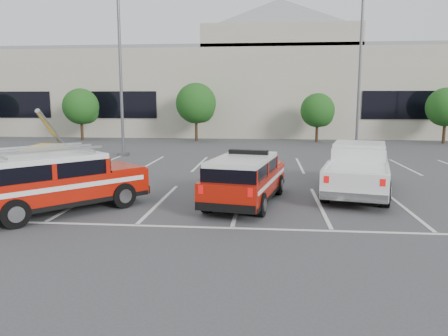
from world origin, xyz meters
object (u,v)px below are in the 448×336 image
object	(u,v)px
convention_building	(260,87)
white_pickup	(358,173)
tree_right	(447,108)
ladder_suv	(56,186)
light_pole_mid	(360,73)
tree_mid_right	(319,112)
fire_chief_suv	(245,182)
tree_left	(82,108)
utility_rig	(45,162)
tree_mid_left	(197,105)
light_pole_left	(121,71)

from	to	relation	value
convention_building	white_pickup	distance (m)	30.23
tree_right	ladder_suv	bearing A→B (deg)	-131.16
white_pickup	light_pole_mid	bearing A→B (deg)	92.61
tree_mid_right	fire_chief_suv	size ratio (longest dim) A/B	0.75
tree_left	fire_chief_suv	distance (m)	26.74
ladder_suv	utility_rig	size ratio (longest dim) A/B	1.40
tree_mid_right	ladder_suv	bearing A→B (deg)	-114.30
tree_mid_left	light_pole_left	xyz separation A→B (m)	(-3.09, -10.05, 2.14)
convention_building	light_pole_left	world-z (taller)	convention_building
ladder_suv	tree_left	bearing A→B (deg)	153.00
ladder_suv	tree_mid_right	bearing A→B (deg)	107.20
utility_rig	light_pole_left	bearing A→B (deg)	75.80
convention_building	tree_right	size ratio (longest dim) A/B	13.58
tree_mid_right	utility_rig	world-z (taller)	tree_mid_right
light_pole_mid	fire_chief_suv	distance (m)	17.86
tree_left	convention_building	bearing A→B (deg)	33.05
convention_building	utility_rig	world-z (taller)	convention_building
tree_right	light_pole_left	xyz separation A→B (m)	(-23.09, -10.05, 2.41)
tree_mid_right	tree_left	bearing A→B (deg)	180.00
tree_left	tree_mid_left	xyz separation A→B (m)	(10.00, 0.00, 0.27)
tree_right	ladder_suv	size ratio (longest dim) A/B	0.84
convention_building	tree_mid_left	distance (m)	11.19
tree_right	fire_chief_suv	size ratio (longest dim) A/B	0.83
tree_mid_left	white_pickup	size ratio (longest dim) A/B	0.76
tree_mid_right	tree_mid_left	bearing A→B (deg)	180.00
light_pole_left	light_pole_mid	distance (m)	15.52
convention_building	tree_mid_left	xyz separation A→B (m)	(-5.09, -9.82, -1.68)
tree_left	fire_chief_suv	world-z (taller)	tree_left
ladder_suv	light_pole_mid	bearing A→B (deg)	95.94
convention_building	tree_right	xyz separation A→B (m)	(14.91, -9.82, -1.95)
fire_chief_suv	white_pickup	bearing A→B (deg)	37.94
tree_mid_right	white_pickup	bearing A→B (deg)	-92.18
light_pole_left	light_pole_mid	xyz separation A→B (m)	(15.00, 4.00, 0.00)
tree_right	convention_building	bearing A→B (deg)	146.63
tree_right	white_pickup	xyz separation A→B (m)	(-10.75, -19.86, -2.03)
white_pickup	ladder_suv	world-z (taller)	ladder_suv
tree_left	white_pickup	world-z (taller)	tree_left
tree_mid_right	tree_right	size ratio (longest dim) A/B	0.90
tree_mid_right	fire_chief_suv	bearing A→B (deg)	-102.52
tree_mid_left	ladder_suv	size ratio (longest dim) A/B	0.92
tree_right	fire_chief_suv	distance (m)	26.59
white_pickup	ladder_suv	bearing A→B (deg)	-145.52
tree_mid_left	fire_chief_suv	size ratio (longest dim) A/B	0.91
tree_left	ladder_suv	distance (m)	25.50
tree_left	light_pole_mid	xyz separation A→B (m)	(21.91, -6.05, 2.41)
tree_mid_left	tree_mid_right	distance (m)	10.01
convention_building	ladder_suv	size ratio (longest dim) A/B	11.39
convention_building	light_pole_left	xyz separation A→B (m)	(-8.18, -19.86, 0.47)
tree_mid_left	convention_building	bearing A→B (deg)	62.60
ladder_suv	tree_right	bearing A→B (deg)	90.34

